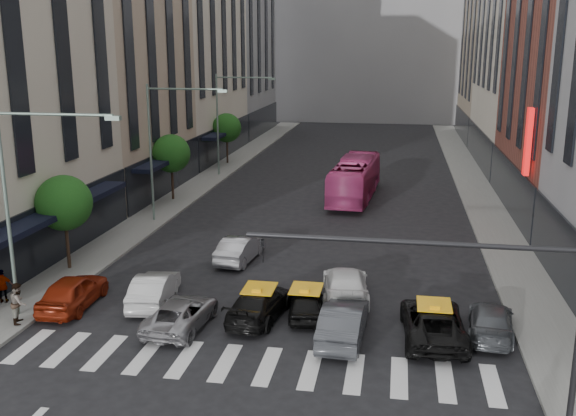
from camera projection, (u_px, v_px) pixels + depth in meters
The scene contains 28 objects.
ground at pixel (242, 385), 22.32m from camera, with size 160.00×160.00×0.00m, color black.
sidewalk_left at pixel (193, 189), 52.87m from camera, with size 3.00×96.00×0.15m, color slate.
sidewalk_right at pixel (481, 200), 49.08m from camera, with size 3.00×96.00×0.15m, color slate.
building_left_b at pixel (110, 39), 48.96m from camera, with size 8.00×16.00×24.00m, color tan.
building_left_d at pixel (232, 19), 83.58m from camera, with size 8.00×18.00×30.00m, color gray.
building_right_d at pixel (502, 25), 78.22m from camera, with size 8.00×18.00×28.00m, color tan.
building_far at pixel (371, 3), 99.16m from camera, with size 30.00×10.00×36.00m, color gray.
tree_near at pixel (64, 203), 32.94m from camera, with size 2.88×2.88×4.95m.
tree_mid at pixel (171, 154), 48.23m from camera, with size 2.88×2.88×4.95m.
tree_far at pixel (227, 128), 63.52m from camera, with size 2.88×2.88×4.95m.
streetlamp_near at pixel (25, 186), 26.36m from camera, with size 5.38×0.25×9.00m.
streetlamp_mid at pixel (164, 135), 41.65m from camera, with size 5.38×0.25×9.00m.
streetlamp_far at pixel (228, 111), 56.94m from camera, with size 5.38×0.25×9.00m.
traffic_signal at pixel (484, 289), 19.01m from camera, with size 10.10×0.20×6.00m.
liberty_sign at pixel (528, 142), 37.89m from camera, with size 0.30×0.70×4.00m.
car_red at pixel (73, 291), 28.82m from camera, with size 1.81×4.49×1.53m, color maroon.
car_white_front at pixel (154, 289), 29.24m from camera, with size 1.53×4.40×1.45m, color #B8B8B8.
car_silver at pixel (181, 313), 26.77m from camera, with size 2.10×4.55×1.26m, color gray.
taxi_left at pixel (260, 304), 27.67m from camera, with size 1.91×4.70×1.36m, color black.
taxi_center at pixel (306, 303), 27.92m from camera, with size 1.48×3.67×1.25m, color black.
car_grey_mid at pixel (343, 322), 25.64m from camera, with size 1.63×4.67×1.54m, color #383B3F.
taxi_right at pixel (433, 322), 25.73m from camera, with size 2.40×5.20×1.45m, color black.
car_grey_curb at pixel (491, 321), 26.05m from camera, with size 1.76×4.33×1.26m, color #484C51.
car_row2_left at pixel (240, 249), 35.11m from camera, with size 1.52×4.35×1.43m, color #A0A0A5.
car_row2_right at pixel (345, 285), 29.73m from camera, with size 2.07×5.10×1.48m, color white.
bus at pixel (355, 179), 49.36m from camera, with size 2.65×11.31×3.15m, color #BF3877.
pedestrian_near at pixel (19, 303), 26.86m from camera, with size 0.85×0.67×1.76m, color gray.
pedestrian_far at pixel (3, 286), 29.00m from camera, with size 0.92×0.38×1.56m, color gray.
Camera 1 is at (5.00, -19.57, 11.44)m, focal length 40.00 mm.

